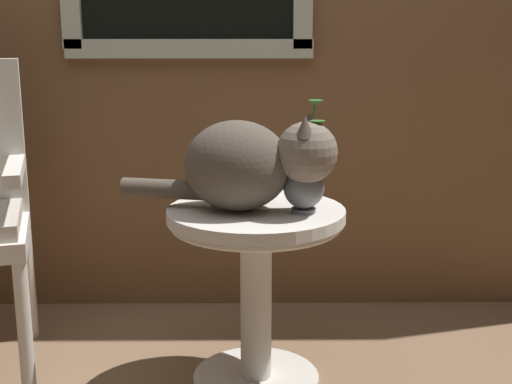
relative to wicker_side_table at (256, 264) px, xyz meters
The scene contains 3 objects.
wicker_side_table is the anchor object (origin of this frame).
cat 0.31m from the wicker_side_table, 133.21° to the right, with size 0.64×0.32×0.29m.
pewter_vase_with_ivy 0.30m from the wicker_side_table, 16.97° to the right, with size 0.12×0.12×0.32m.
Camera 1 is at (0.22, -1.83, 1.07)m, focal length 47.75 mm.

